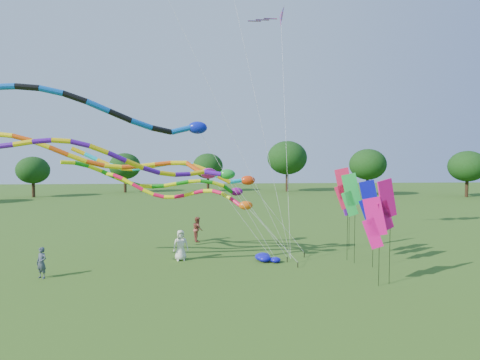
{
  "coord_description": "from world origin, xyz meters",
  "views": [
    {
      "loc": [
        -1.91,
        -18.27,
        5.98
      ],
      "look_at": [
        -0.38,
        4.12,
        4.8
      ],
      "focal_mm": 30.0,
      "sensor_mm": 36.0,
      "label": 1
    }
  ],
  "objects": [
    {
      "name": "tube_kite_red",
      "position": [
        -3.02,
        5.38,
        3.86
      ],
      "size": [
        11.09,
        3.48,
        5.67
      ],
      "rotation": [
        0.0,
        0.0,
        -0.34
      ],
      "color": "black",
      "rests_on": "ground"
    },
    {
      "name": "banner_pole_magenta_b",
      "position": [
        6.27,
        0.01,
        3.81
      ],
      "size": [
        1.13,
        0.42,
        5.08
      ],
      "rotation": [
        0.0,
        0.0,
        0.3
      ],
      "color": "black",
      "rests_on": "ground"
    },
    {
      "name": "tube_kite_purple",
      "position": [
        -5.49,
        2.4,
        5.8
      ],
      "size": [
        14.93,
        3.57,
        7.57
      ],
      "rotation": [
        0.0,
        0.0,
        0.24
      ],
      "color": "black",
      "rests_on": "ground"
    },
    {
      "name": "delta_kite_high_c",
      "position": [
        2.7,
        8.96,
        15.57
      ],
      "size": [
        2.93,
        5.72,
        16.45
      ],
      "rotation": [
        0.0,
        0.0,
        -0.08
      ],
      "color": "black",
      "rests_on": "ground"
    },
    {
      "name": "person_a",
      "position": [
        -3.81,
        5.26,
        0.9
      ],
      "size": [
        0.98,
        0.75,
        1.8
      ],
      "primitive_type": "imported",
      "rotation": [
        0.0,
        0.0,
        0.21
      ],
      "color": "silver",
      "rests_on": "ground"
    },
    {
      "name": "banner_pole_red",
      "position": [
        5.79,
        4.77,
        4.22
      ],
      "size": [
        1.15,
        0.3,
        5.49
      ],
      "rotation": [
        0.0,
        0.0,
        -0.19
      ],
      "color": "black",
      "rests_on": "ground"
    },
    {
      "name": "banner_pole_violet",
      "position": [
        6.84,
        7.33,
        3.49
      ],
      "size": [
        1.13,
        0.43,
        4.76
      ],
      "rotation": [
        0.0,
        0.0,
        0.31
      ],
      "color": "black",
      "rests_on": "ground"
    },
    {
      "name": "tube_kite_green",
      "position": [
        -4.15,
        7.52,
        4.43
      ],
      "size": [
        13.14,
        4.0,
        6.48
      ],
      "rotation": [
        0.0,
        0.0,
        0.29
      ],
      "color": "black",
      "rests_on": "ground"
    },
    {
      "name": "tube_kite_orange",
      "position": [
        -6.97,
        4.17,
        5.94
      ],
      "size": [
        16.18,
        1.65,
        8.02
      ],
      "rotation": [
        0.0,
        0.0,
        0.04
      ],
      "color": "black",
      "rests_on": "ground"
    },
    {
      "name": "banner_pole_magenta_a",
      "position": [
        5.65,
        -0.07,
        2.98
      ],
      "size": [
        1.14,
        0.39,
        4.23
      ],
      "rotation": [
        0.0,
        0.0,
        -0.28
      ],
      "color": "black",
      "rests_on": "ground"
    },
    {
      "name": "tree_ring",
      "position": [
        5.33,
        -0.89,
        5.37
      ],
      "size": [
        114.69,
        120.71,
        9.59
      ],
      "color": "#382314",
      "rests_on": "ground"
    },
    {
      "name": "banner_pole_blue_b",
      "position": [
        6.65,
        3.07,
        3.59
      ],
      "size": [
        1.15,
        0.35,
        4.86
      ],
      "rotation": [
        0.0,
        0.0,
        -0.24
      ],
      "color": "black",
      "rests_on": "ground"
    },
    {
      "name": "tube_kite_blue",
      "position": [
        -8.11,
        1.88,
        8.43
      ],
      "size": [
        18.43,
        3.83,
        10.38
      ],
      "rotation": [
        0.0,
        0.0,
        0.23
      ],
      "color": "black",
      "rests_on": "ground"
    },
    {
      "name": "person_c",
      "position": [
        -3.02,
        10.68,
        0.9
      ],
      "size": [
        0.86,
        1.0,
        1.79
      ],
      "primitive_type": "imported",
      "rotation": [
        0.0,
        0.0,
        1.79
      ],
      "color": "brown",
      "rests_on": "ground"
    },
    {
      "name": "ground",
      "position": [
        0.0,
        0.0,
        0.0
      ],
      "size": [
        160.0,
        160.0,
        0.0
      ],
      "primitive_type": "plane",
      "color": "#285115",
      "rests_on": "ground"
    },
    {
      "name": "blue_nylon_heap",
      "position": [
        1.29,
        4.6,
        0.22
      ],
      "size": [
        1.1,
        1.47,
        0.49
      ],
      "color": "#0F0DB2",
      "rests_on": "ground"
    },
    {
      "name": "banner_pole_green",
      "position": [
        5.93,
        3.95,
        3.93
      ],
      "size": [
        1.16,
        0.24,
        5.2
      ],
      "rotation": [
        0.0,
        0.0,
        -0.14
      ],
      "color": "black",
      "rests_on": "ground"
    },
    {
      "name": "tube_kite_cyan",
      "position": [
        -3.67,
        5.75,
        5.28
      ],
      "size": [
        13.74,
        1.54,
        7.16
      ],
      "rotation": [
        0.0,
        0.0,
        -0.03
      ],
      "color": "black",
      "rests_on": "ground"
    },
    {
      "name": "person_b",
      "position": [
        -10.49,
        2.18,
        0.78
      ],
      "size": [
        0.67,
        0.57,
        1.56
      ],
      "primitive_type": "imported",
      "rotation": [
        0.0,
        0.0,
        -0.42
      ],
      "color": "#3B4352",
      "rests_on": "ground"
    }
  ]
}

